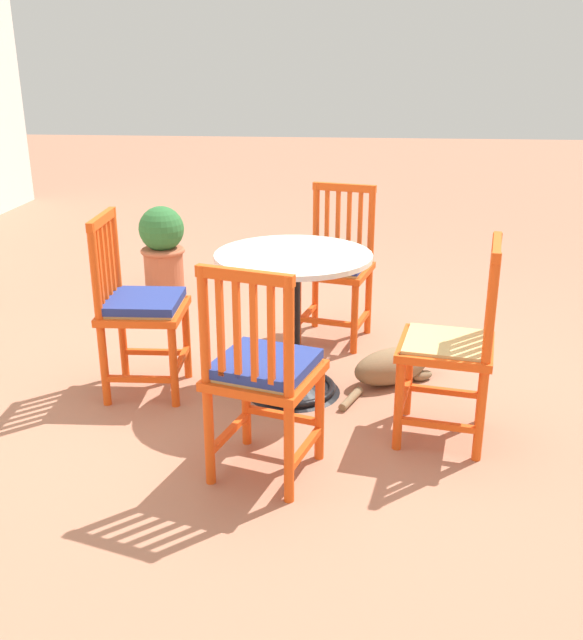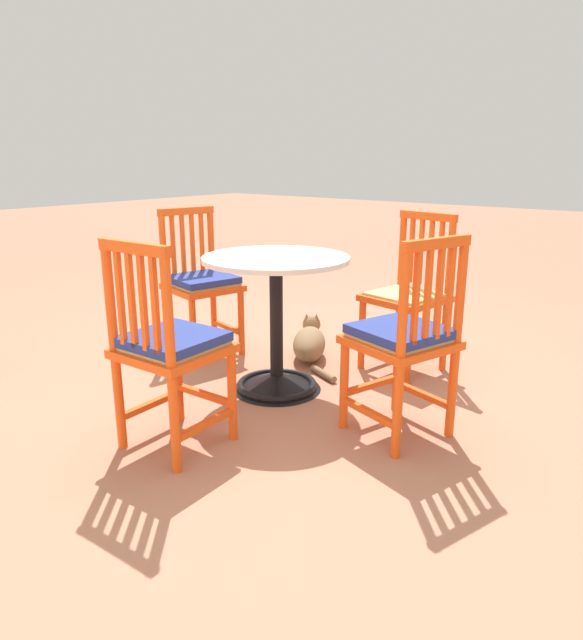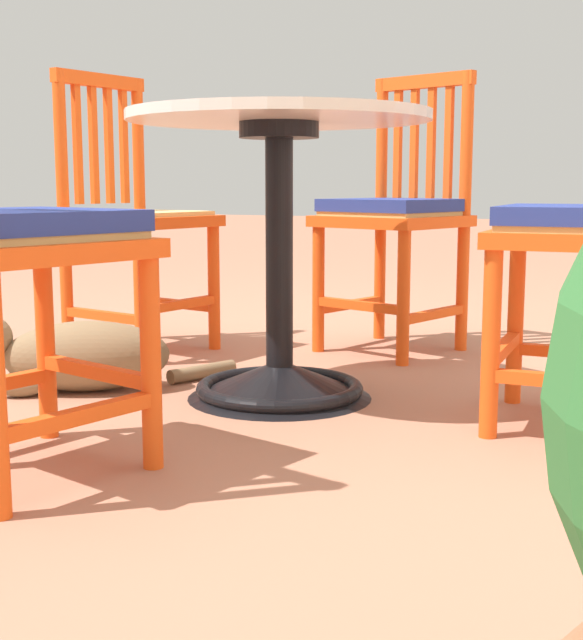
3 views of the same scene
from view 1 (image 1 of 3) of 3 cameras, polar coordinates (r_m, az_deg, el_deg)
ground_plane at (r=3.59m, az=1.99°, el=-6.63°), size 24.00×24.00×0.00m
cafe_table at (r=3.60m, az=0.14°, el=-1.59°), size 0.76×0.76×0.73m
orange_chair_at_corner at (r=3.64m, az=-11.90°, el=0.94°), size 0.42×0.42×0.91m
orange_chair_tucked_in at (r=2.84m, az=-2.26°, el=-4.26°), size 0.50×0.50×0.91m
orange_chair_near_fence at (r=3.20m, az=12.60°, el=-2.12°), size 0.47×0.47×0.91m
orange_chair_by_planter at (r=4.26m, az=3.51°, el=4.19°), size 0.48×0.48×0.91m
tabby_cat at (r=3.83m, az=8.36°, el=-3.52°), size 0.57×0.54×0.23m
terracotta_planter at (r=5.26m, az=-10.14°, el=5.70°), size 0.32×0.32×0.62m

